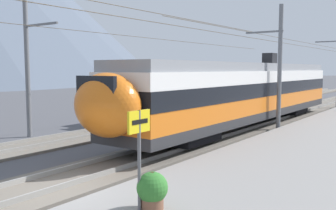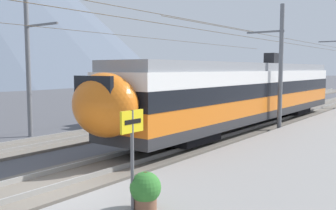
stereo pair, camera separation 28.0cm
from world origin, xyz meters
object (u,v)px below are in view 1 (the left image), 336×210
object	(u,v)px
catenary_mast_far_side	(29,59)
platform_sign	(139,138)
potted_plant_platform_edge	(152,189)
train_far_track	(246,83)
catenary_mast_mid	(277,65)
train_near_platform	(244,91)

from	to	relation	value
catenary_mast_far_side	platform_sign	bearing A→B (deg)	-113.26
platform_sign	potted_plant_platform_edge	xyz separation A→B (m)	(0.25, -0.18, -1.21)
catenary_mast_far_side	train_far_track	bearing A→B (deg)	-5.89
train_far_track	catenary_mast_far_side	bearing A→B (deg)	174.11
catenary_mast_mid	platform_sign	world-z (taller)	catenary_mast_mid
platform_sign	potted_plant_platform_edge	size ratio (longest dim) A/B	2.63
train_near_platform	catenary_mast_mid	world-z (taller)	catenary_mast_mid
train_far_track	potted_plant_platform_edge	bearing A→B (deg)	-159.70
catenary_mast_mid	train_far_track	bearing A→B (deg)	31.65
train_far_track	potted_plant_platform_edge	size ratio (longest dim) A/B	36.16
catenary_mast_mid	catenary_mast_far_side	distance (m)	13.29
train_near_platform	platform_sign	size ratio (longest dim) A/B	10.22
train_far_track	platform_sign	bearing A→B (deg)	-160.22
train_near_platform	catenary_mast_far_side	world-z (taller)	catenary_mast_far_side
train_near_platform	catenary_mast_far_side	size ratio (longest dim) A/B	0.51
train_near_platform	train_far_track	distance (m)	13.44
catenary_mast_mid	platform_sign	distance (m)	14.60
train_far_track	platform_sign	size ratio (longest dim) A/B	13.77
catenary_mast_far_side	potted_plant_platform_edge	size ratio (longest dim) A/B	52.43
train_near_platform	train_far_track	size ratio (longest dim) A/B	0.74
train_near_platform	catenary_mast_mid	xyz separation A→B (m)	(0.50, -1.75, 1.52)
catenary_mast_mid	catenary_mast_far_side	bearing A→B (deg)	134.80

